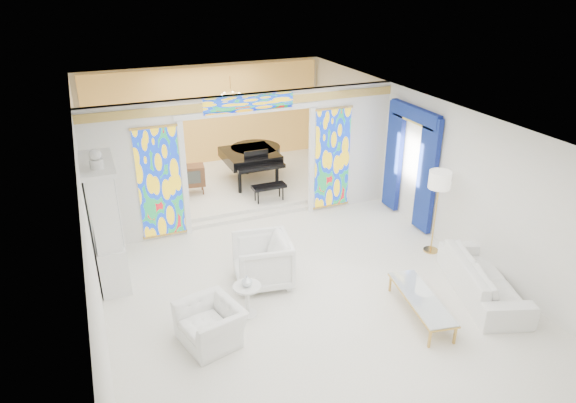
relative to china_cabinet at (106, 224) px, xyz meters
name	(u,v)px	position (x,y,z in m)	size (l,w,h in m)	color
floor	(282,261)	(3.22, -0.60, -1.17)	(12.00, 12.00, 0.00)	white
ceiling	(282,117)	(3.22, -0.60, 1.83)	(7.00, 12.00, 0.02)	white
wall_back	(206,117)	(3.22, 5.40, 0.33)	(7.00, 0.02, 3.00)	white
wall_left	(89,224)	(-0.28, -0.60, 0.33)	(0.02, 12.00, 3.00)	white
wall_right	(433,169)	(6.72, -0.60, 0.33)	(0.02, 12.00, 3.00)	white
partition_wall	(249,154)	(3.22, 1.40, 0.48)	(7.00, 0.22, 3.00)	white
stained_glass_left	(160,183)	(1.19, 1.29, 0.13)	(0.90, 0.04, 2.40)	gold
stained_glass_right	(332,159)	(5.25, 1.29, 0.13)	(0.90, 0.04, 2.40)	gold
stained_glass_transom	(249,103)	(3.22, 1.29, 1.65)	(2.00, 0.04, 0.34)	gold
alcove_platform	(227,185)	(3.22, 3.50, -1.08)	(6.80, 3.80, 0.18)	white
gold_curtain_back	(207,118)	(3.22, 5.28, 0.33)	(6.70, 0.10, 2.90)	gold
chandelier	(231,95)	(3.42, 3.40, 1.38)	(0.48, 0.48, 0.30)	gold
blue_drapes	(411,156)	(6.62, 0.10, 0.41)	(0.14, 1.85, 2.65)	navy
china_cabinet	(106,224)	(0.00, 0.00, 0.00)	(0.56, 1.46, 2.72)	white
armchair_left	(211,324)	(1.27, -2.46, -0.85)	(0.98, 0.86, 0.64)	silver
armchair_right	(262,261)	(2.58, -1.20, -0.70)	(1.00, 1.03, 0.94)	white
sofa	(484,278)	(6.17, -3.04, -0.83)	(2.30, 0.90, 0.67)	silver
side_table	(247,296)	(2.01, -2.05, -0.78)	(0.59, 0.59, 0.59)	white
vase	(247,281)	(2.01, -2.05, -0.48)	(0.18, 0.18, 0.19)	silver
coffee_table	(421,299)	(4.73, -3.17, -0.82)	(0.81, 1.76, 0.38)	silver
floor_lamp	(439,184)	(6.26, -1.40, 0.36)	(0.53, 0.53, 1.79)	gold
grand_piano	(253,155)	(3.97, 3.42, -0.30)	(1.64, 2.57, 1.03)	black
tv_console	(192,176)	(2.21, 3.09, -0.51)	(0.69, 0.51, 0.74)	brown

